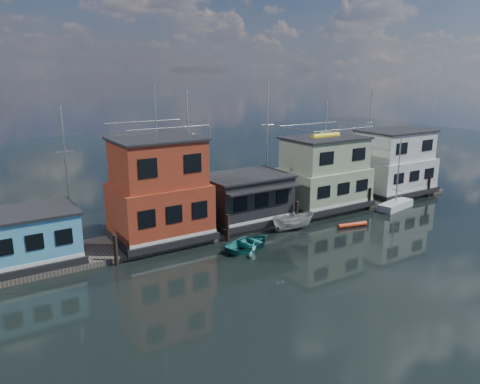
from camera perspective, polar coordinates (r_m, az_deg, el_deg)
ground at (r=33.06m, az=12.92°, el=-9.27°), size 160.00×160.00×0.00m
dock at (r=41.66m, az=1.24°, el=-3.53°), size 48.00×5.00×0.40m
houseboat_blue at (r=35.01m, az=-24.27°, el=-5.00°), size 6.40×4.90×3.66m
houseboat_red at (r=36.75m, az=-9.86°, el=0.10°), size 7.40×5.90×11.86m
houseboat_dark at (r=40.75m, az=0.69°, el=-0.69°), size 7.40×6.10×4.06m
houseboat_green at (r=45.87m, az=10.17°, el=2.27°), size 8.40×5.90×7.03m
houseboat_white at (r=53.02m, az=18.23°, el=3.41°), size 8.40×5.90×6.66m
pilings at (r=39.01m, az=3.11°, el=-3.44°), size 42.28×0.28×2.20m
background_masts at (r=47.83m, az=2.08°, el=5.44°), size 36.40×0.16×12.00m
red_kayak at (r=41.72m, az=13.53°, el=-3.92°), size 2.83×0.99×0.41m
motorboat at (r=39.99m, az=6.51°, el=-3.61°), size 4.02×2.24×1.47m
dinghy_teal at (r=35.79m, az=1.16°, el=-6.25°), size 4.75×3.86×0.87m
day_sailer at (r=48.33m, az=18.42°, el=-1.46°), size 4.61×2.31×6.95m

